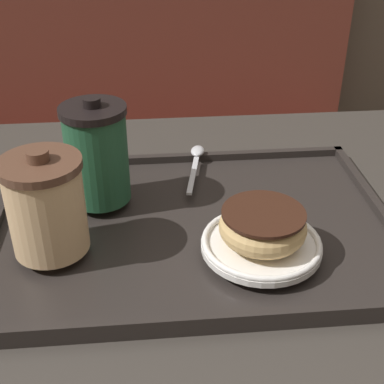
% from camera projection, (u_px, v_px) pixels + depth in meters
% --- Properties ---
extents(booth_bench, '(1.35, 0.44, 1.00)m').
position_uv_depth(booth_bench, '(133.00, 184.00, 1.69)').
color(booth_bench, brown).
rests_on(booth_bench, ground_plane).
extents(cafe_table, '(1.04, 0.76, 0.75)m').
position_uv_depth(cafe_table, '(175.00, 315.00, 0.82)').
color(cafe_table, '#38332D').
rests_on(cafe_table, ground_plane).
extents(serving_tray, '(0.54, 0.38, 0.02)m').
position_uv_depth(serving_tray, '(192.00, 228.00, 0.73)').
color(serving_tray, '#282321').
rests_on(serving_tray, cafe_table).
extents(coffee_cup_front, '(0.10, 0.10, 0.13)m').
position_uv_depth(coffee_cup_front, '(46.00, 205.00, 0.63)').
color(coffee_cup_front, '#E0B784').
rests_on(coffee_cup_front, serving_tray).
extents(coffee_cup_rear, '(0.09, 0.09, 0.15)m').
position_uv_depth(coffee_cup_rear, '(97.00, 153.00, 0.73)').
color(coffee_cup_rear, '#235638').
rests_on(coffee_cup_rear, serving_tray).
extents(plate_with_chocolate_donut, '(0.15, 0.15, 0.01)m').
position_uv_depth(plate_with_chocolate_donut, '(261.00, 244.00, 0.66)').
color(plate_with_chocolate_donut, white).
rests_on(plate_with_chocolate_donut, serving_tray).
extents(donut_chocolate_glazed, '(0.11, 0.11, 0.04)m').
position_uv_depth(donut_chocolate_glazed, '(263.00, 226.00, 0.64)').
color(donut_chocolate_glazed, '#DBB270').
rests_on(donut_chocolate_glazed, plate_with_chocolate_donut).
extents(spoon, '(0.04, 0.15, 0.01)m').
position_uv_depth(spoon, '(196.00, 158.00, 0.86)').
color(spoon, silver).
rests_on(spoon, serving_tray).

